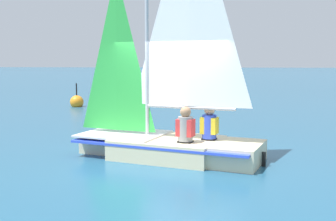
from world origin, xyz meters
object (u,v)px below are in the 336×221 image
Objects in this scene: sailor_helm at (185,133)px; sailor_crew at (209,130)px; buoy_marker at (77,102)px; sailboat_main at (169,122)px.

sailor_helm is 1.00× the size of sailor_crew.
buoy_marker is at bearing -43.79° from sailor_helm.
sailor_helm is at bearing 52.93° from sailor_crew.
sailboat_main is at bearing 11.00° from sailor_crew.
sailor_crew reaches higher than buoy_marker.
sailboat_main is at bearing -150.99° from buoy_marker.
sailor_crew is at bearing -127.07° from sailor_helm.
buoy_marker is (9.67, 5.36, -0.55)m from sailboat_main.
sailor_helm is (-0.44, -0.39, -0.15)m from sailboat_main.
sailboat_main is at bearing -31.71° from sailor_helm.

